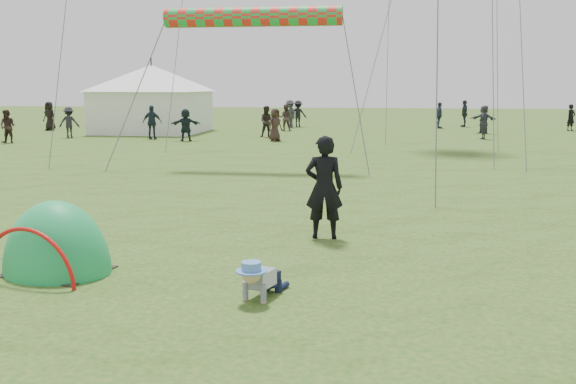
# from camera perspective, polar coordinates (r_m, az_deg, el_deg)

# --- Properties ---
(ground) EXTENTS (140.00, 140.00, 0.00)m
(ground) POSITION_cam_1_polar(r_m,az_deg,el_deg) (8.13, -4.94, -10.40)
(ground) COLOR #214C15
(crawling_toddler) EXTENTS (0.72, 0.85, 0.56)m
(crawling_toddler) POSITION_cam_1_polar(r_m,az_deg,el_deg) (8.43, -2.56, -7.63)
(crawling_toddler) COLOR black
(crawling_toddler) RESTS_ON ground
(popup_tent) EXTENTS (1.92, 1.69, 2.17)m
(popup_tent) POSITION_cam_1_polar(r_m,az_deg,el_deg) (10.25, -19.78, -6.71)
(popup_tent) COLOR #189B50
(popup_tent) RESTS_ON ground
(standing_adult) EXTENTS (0.72, 0.51, 1.87)m
(standing_adult) POSITION_cam_1_polar(r_m,az_deg,el_deg) (11.57, 3.23, 0.42)
(standing_adult) COLOR black
(standing_adult) RESTS_ON ground
(event_marquee) EXTENTS (6.07, 6.07, 4.16)m
(event_marquee) POSITION_cam_1_polar(r_m,az_deg,el_deg) (38.41, -11.98, 8.32)
(event_marquee) COLOR white
(event_marquee) RESTS_ON ground
(crowd_person_0) EXTENTS (0.59, 0.72, 1.71)m
(crowd_person_0) POSITION_cam_1_polar(r_m,az_deg,el_deg) (34.38, 16.98, 5.94)
(crowd_person_0) COLOR black
(crowd_person_0) RESTS_ON ground
(crowd_person_1) EXTENTS (0.88, 0.73, 1.65)m
(crowd_person_1) POSITION_cam_1_polar(r_m,az_deg,el_deg) (34.08, -1.86, 6.27)
(crowd_person_1) COLOR black
(crowd_person_1) RESTS_ON ground
(crowd_person_2) EXTENTS (0.53, 1.01, 1.65)m
(crowd_person_2) POSITION_cam_1_polar(r_m,az_deg,el_deg) (42.20, 13.30, 6.66)
(crowd_person_2) COLOR #253440
(crowd_person_2) RESTS_ON ground
(crowd_person_3) EXTENTS (1.16, 0.86, 1.60)m
(crowd_person_3) POSITION_cam_1_polar(r_m,az_deg,el_deg) (35.75, -18.88, 5.88)
(crowd_person_3) COLOR black
(crowd_person_3) RESTS_ON ground
(crowd_person_4) EXTENTS (0.89, 0.93, 1.61)m
(crowd_person_4) POSITION_cam_1_polar(r_m,az_deg,el_deg) (31.70, -1.16, 5.99)
(crowd_person_4) COLOR #32221E
(crowd_person_4) RESTS_ON ground
(crowd_person_5) EXTENTS (1.52, 1.04, 1.58)m
(crowd_person_5) POSITION_cam_1_polar(r_m,az_deg,el_deg) (38.35, 17.00, 6.17)
(crowd_person_5) COLOR #27333A
(crowd_person_5) RESTS_ON ground
(crowd_person_6) EXTENTS (0.69, 0.64, 1.59)m
(crowd_person_6) POSITION_cam_1_polar(r_m,az_deg,el_deg) (42.44, 23.86, 6.07)
(crowd_person_6) COLOR black
(crowd_person_6) RESTS_ON ground
(crowd_person_7) EXTENTS (0.80, 0.64, 1.58)m
(crowd_person_7) POSITION_cam_1_polar(r_m,az_deg,el_deg) (38.86, -0.23, 6.63)
(crowd_person_7) COLOR #443330
(crowd_person_7) RESTS_ON ground
(crowd_person_8) EXTENTS (0.54, 1.07, 1.75)m
(crowd_person_8) POSITION_cam_1_polar(r_m,az_deg,el_deg) (44.05, 15.41, 6.74)
(crowd_person_8) COLOR #1E272D
(crowd_person_8) RESTS_ON ground
(crowd_person_9) EXTENTS (1.23, 1.30, 1.77)m
(crowd_person_9) POSITION_cam_1_polar(r_m,az_deg,el_deg) (41.86, 0.18, 6.97)
(crowd_person_9) COLOR #2F2E34
(crowd_person_9) RESTS_ON ground
(crowd_person_10) EXTENTS (0.97, 0.76, 1.73)m
(crowd_person_10) POSITION_cam_1_polar(r_m,az_deg,el_deg) (41.88, -20.44, 6.35)
(crowd_person_10) COLOR black
(crowd_person_10) RESTS_ON ground
(crowd_person_11) EXTENTS (1.55, 0.96, 1.59)m
(crowd_person_11) POSITION_cam_1_polar(r_m,az_deg,el_deg) (32.17, -9.08, 5.91)
(crowd_person_11) COLOR #18252A
(crowd_person_11) RESTS_ON ground
(crowd_person_13) EXTENTS (0.78, 0.62, 1.59)m
(crowd_person_13) POSITION_cam_1_polar(r_m,az_deg,el_deg) (33.41, -23.66, 5.36)
(crowd_person_13) COLOR #342220
(crowd_person_13) RESTS_ON ground
(crowd_person_14) EXTENTS (1.01, 0.44, 1.71)m
(crowd_person_14) POSITION_cam_1_polar(r_m,az_deg,el_deg) (33.63, -11.98, 6.08)
(crowd_person_14) COLOR #1D2C35
(crowd_person_14) RESTS_ON ground
(crowd_person_15) EXTENTS (1.16, 0.74, 1.72)m
(crowd_person_15) POSITION_cam_1_polar(r_m,az_deg,el_deg) (42.46, 0.90, 6.97)
(crowd_person_15) COLOR black
(crowd_person_15) RESTS_ON ground
(rainbow_tube_kite) EXTENTS (5.90, 0.64, 0.64)m
(rainbow_tube_kite) POSITION_cam_1_polar(r_m,az_deg,el_deg) (21.80, -3.18, 15.28)
(rainbow_tube_kite) COLOR red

